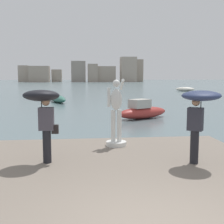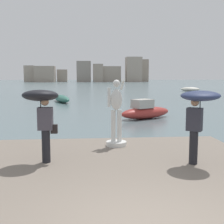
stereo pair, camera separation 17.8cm
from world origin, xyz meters
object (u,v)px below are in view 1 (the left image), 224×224
Objects in this scene: onlooker_left at (43,105)px; boat_rightward at (142,111)px; statue_white_figure at (116,118)px; onlooker_right at (199,106)px; boat_leftward at (58,99)px; boat_far at (185,89)px.

boat_rightward is at bearing 65.15° from onlooker_left.
statue_white_figure is 1.14× the size of onlooker_right.
onlooker_left is 0.50× the size of boat_rightward.
boat_rightward is (4.89, 10.56, -1.47)m from onlooker_left.
onlooker_right reaches higher than boat_rightward.
boat_leftward is at bearing 103.08° from onlooker_right.
statue_white_figure reaches higher than onlooker_left.
statue_white_figure reaches higher than boat_far.
statue_white_figure is at bearing 130.37° from onlooker_right.
onlooker_left is at bearing -114.29° from boat_far.
boat_far is (17.78, 42.42, -0.95)m from statue_white_figure.
onlooker_right is 47.42m from boat_far.
boat_leftward is (-3.63, 21.53, -0.96)m from statue_white_figure.
statue_white_figure is at bearing -112.74° from boat_far.
onlooker_left is 4.06m from onlooker_right.
boat_far is 0.94× the size of boat_rightward.
statue_white_figure is 0.56× the size of boat_rightward.
onlooker_left is 0.53× the size of boat_far.
onlooker_right is at bearing -7.39° from onlooker_left.
boat_rightward is (6.38, -12.68, 0.09)m from boat_leftward.
statue_white_figure is 2.80m from onlooker_left.
boat_far is 36.78m from boat_rightward.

